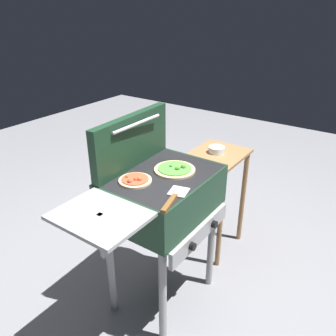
% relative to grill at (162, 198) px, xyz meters
% --- Properties ---
extents(ground_plane, '(8.00, 8.00, 0.00)m').
position_rel_grill_xyz_m(ground_plane, '(0.01, 0.00, -0.76)').
color(ground_plane, gray).
extents(grill, '(0.96, 0.53, 0.90)m').
position_rel_grill_xyz_m(grill, '(0.00, 0.00, 0.00)').
color(grill, '#193823').
rests_on(grill, ground_plane).
extents(grill_lid_open, '(0.63, 0.09, 0.30)m').
position_rel_grill_xyz_m(grill_lid_open, '(0.01, 0.22, 0.30)').
color(grill_lid_open, '#193823').
rests_on(grill_lid_open, grill).
extents(pizza_veggie, '(0.23, 0.23, 0.04)m').
position_rel_grill_xyz_m(pizza_veggie, '(0.09, -0.02, 0.15)').
color(pizza_veggie, '#E0C17F').
rests_on(pizza_veggie, grill).
extents(pizza_pepperoni, '(0.18, 0.18, 0.04)m').
position_rel_grill_xyz_m(pizza_pepperoni, '(-0.14, 0.07, 0.15)').
color(pizza_pepperoni, beige).
rests_on(pizza_pepperoni, grill).
extents(spatula, '(0.27, 0.12, 0.02)m').
position_rel_grill_xyz_m(spatula, '(-0.17, -0.19, 0.15)').
color(spatula, '#B7BABF').
rests_on(spatula, grill).
extents(prep_table, '(0.44, 0.36, 0.79)m').
position_rel_grill_xyz_m(prep_table, '(0.67, 0.00, -0.19)').
color(prep_table, olive).
rests_on(prep_table, ground_plane).
extents(topping_bowl_near, '(0.11, 0.11, 0.04)m').
position_rel_grill_xyz_m(topping_bowl_near, '(0.68, 0.02, 0.06)').
color(topping_bowl_near, silver).
rests_on(topping_bowl_near, prep_table).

